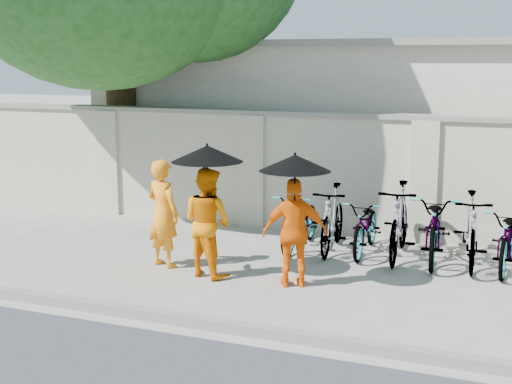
% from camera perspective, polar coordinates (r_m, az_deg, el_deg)
% --- Properties ---
extents(ground, '(80.00, 80.00, 0.00)m').
position_cam_1_polar(ground, '(9.76, -1.54, -7.15)').
color(ground, '#A5A08E').
extents(kerb, '(40.00, 0.16, 0.12)m').
position_cam_1_polar(kerb, '(8.29, -6.25, -10.06)').
color(kerb, gray).
rests_on(kerb, ground).
extents(compound_wall, '(20.00, 0.30, 2.00)m').
position_cam_1_polar(compound_wall, '(12.20, 8.74, 1.18)').
color(compound_wall, beige).
rests_on(compound_wall, ground).
extents(building_behind, '(14.00, 6.00, 3.20)m').
position_cam_1_polar(building_behind, '(15.69, 15.55, 5.21)').
color(building_behind, beige).
rests_on(building_behind, ground).
extents(monk_left, '(0.66, 0.54, 1.57)m').
position_cam_1_polar(monk_left, '(10.35, -7.44, -1.71)').
color(monk_left, orange).
rests_on(monk_left, ground).
extents(monk_center, '(0.88, 0.78, 1.53)m').
position_cam_1_polar(monk_center, '(9.85, -3.92, -2.40)').
color(monk_center, orange).
rests_on(monk_center, ground).
extents(parasol_center, '(0.98, 0.98, 0.97)m').
position_cam_1_polar(parasol_center, '(9.59, -3.93, 3.08)').
color(parasol_center, black).
rests_on(parasol_center, ground).
extents(monk_right, '(0.92, 0.67, 1.45)m').
position_cam_1_polar(monk_right, '(9.39, 3.12, -3.27)').
color(monk_right, '#FF6808').
rests_on(monk_right, ground).
extents(parasol_right, '(0.93, 0.93, 0.95)m').
position_cam_1_polar(parasol_right, '(9.13, 3.14, 2.34)').
color(parasol_right, black).
rests_on(parasol_right, ground).
extents(bike_0, '(0.63, 1.74, 0.91)m').
position_cam_1_polar(bike_0, '(11.32, 3.58, -2.28)').
color(bike_0, gray).
rests_on(bike_0, ground).
extents(bike_1, '(0.64, 1.77, 1.04)m').
position_cam_1_polar(bike_1, '(11.17, 6.14, -2.15)').
color(bike_1, gray).
rests_on(bike_1, ground).
extents(bike_2, '(0.64, 1.67, 0.87)m').
position_cam_1_polar(bike_2, '(11.13, 8.82, -2.71)').
color(bike_2, gray).
rests_on(bike_2, ground).
extents(bike_3, '(0.66, 1.94, 1.15)m').
position_cam_1_polar(bike_3, '(10.90, 11.38, -2.33)').
color(bike_3, gray).
rests_on(bike_3, ground).
extents(bike_4, '(0.90, 2.04, 1.04)m').
position_cam_1_polar(bike_4, '(10.93, 14.15, -2.70)').
color(bike_4, gray).
rests_on(bike_4, ground).
extents(bike_5, '(0.73, 1.83, 1.07)m').
position_cam_1_polar(bike_5, '(10.77, 16.82, -2.95)').
color(bike_5, gray).
rests_on(bike_5, ground).
extents(bike_6, '(0.69, 1.79, 0.93)m').
position_cam_1_polar(bike_6, '(10.77, 19.56, -3.51)').
color(bike_6, gray).
rests_on(bike_6, ground).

